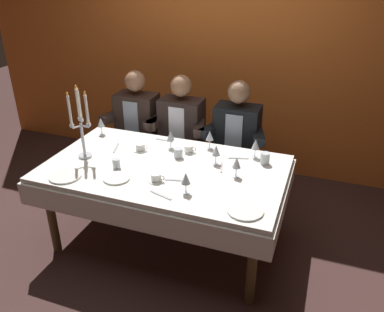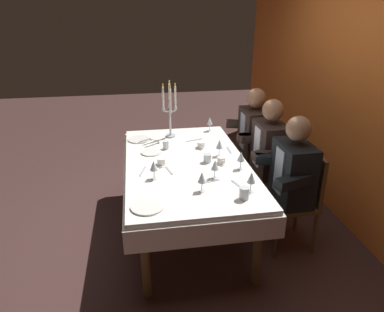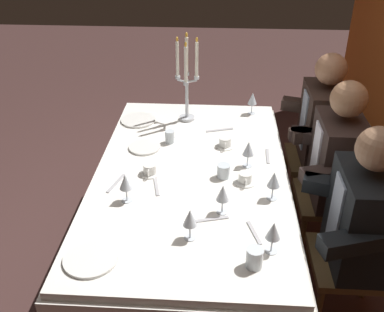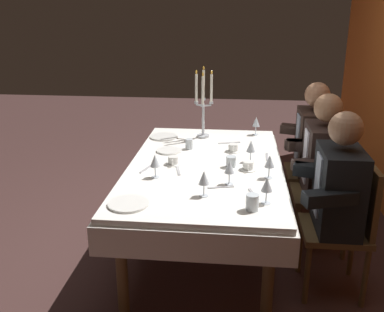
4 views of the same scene
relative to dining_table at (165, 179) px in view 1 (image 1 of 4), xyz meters
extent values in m
plane|color=#402826|center=(0.00, 0.00, -0.62)|extent=(12.00, 12.00, 0.00)
cube|color=orange|center=(0.00, 1.66, 0.73)|extent=(6.00, 0.12, 2.70)
cube|color=white|center=(0.00, 0.00, 0.10)|extent=(1.90, 1.10, 0.04)
cube|color=white|center=(0.00, 0.00, -0.01)|extent=(1.94, 1.14, 0.18)
cylinder|color=brown|center=(-0.83, -0.43, -0.27)|extent=(0.07, 0.07, 0.70)
cylinder|color=brown|center=(0.83, -0.43, -0.27)|extent=(0.07, 0.07, 0.70)
cylinder|color=brown|center=(-0.83, 0.43, -0.27)|extent=(0.07, 0.07, 0.70)
cylinder|color=brown|center=(0.83, 0.43, -0.27)|extent=(0.07, 0.07, 0.70)
cylinder|color=silver|center=(-0.69, -0.07, 0.13)|extent=(0.11, 0.11, 0.02)
cylinder|color=silver|center=(-0.69, -0.07, 0.28)|extent=(0.02, 0.02, 0.28)
cylinder|color=silver|center=(-0.69, -0.07, 0.46)|extent=(0.04, 0.04, 0.02)
cylinder|color=white|center=(-0.69, -0.07, 0.59)|extent=(0.02, 0.02, 0.23)
ellipsoid|color=yellow|center=(-0.69, -0.07, 0.72)|extent=(0.02, 0.02, 0.03)
cylinder|color=silver|center=(-0.65, -0.07, 0.40)|extent=(0.07, 0.01, 0.01)
cylinder|color=silver|center=(-0.62, -0.07, 0.42)|extent=(0.04, 0.04, 0.02)
cylinder|color=white|center=(-0.62, -0.07, 0.55)|extent=(0.02, 0.02, 0.23)
ellipsoid|color=yellow|center=(-0.62, -0.07, 0.68)|extent=(0.02, 0.02, 0.03)
cylinder|color=silver|center=(-0.71, -0.04, 0.40)|extent=(0.05, 0.07, 0.01)
cylinder|color=silver|center=(-0.73, -0.01, 0.42)|extent=(0.04, 0.04, 0.02)
cylinder|color=white|center=(-0.73, -0.01, 0.55)|extent=(0.02, 0.02, 0.23)
ellipsoid|color=yellow|center=(-0.73, -0.01, 0.68)|extent=(0.02, 0.02, 0.03)
cylinder|color=silver|center=(-0.71, -0.10, 0.40)|extent=(0.05, 0.07, 0.01)
cylinder|color=silver|center=(-0.73, -0.14, 0.42)|extent=(0.04, 0.04, 0.02)
cylinder|color=white|center=(-0.73, -0.14, 0.55)|extent=(0.02, 0.02, 0.23)
ellipsoid|color=yellow|center=(-0.73, -0.14, 0.68)|extent=(0.02, 0.02, 0.03)
cylinder|color=white|center=(-0.26, -0.31, 0.13)|extent=(0.20, 0.20, 0.01)
cylinder|color=white|center=(0.75, -0.39, 0.13)|extent=(0.24, 0.24, 0.01)
cylinder|color=white|center=(-0.64, -0.41, 0.13)|extent=(0.24, 0.24, 0.01)
cylinder|color=silver|center=(0.64, 0.41, 0.12)|extent=(0.06, 0.06, 0.00)
cylinder|color=silver|center=(0.64, 0.41, 0.16)|extent=(0.01, 0.01, 0.07)
cone|color=silver|center=(0.64, 0.41, 0.24)|extent=(0.07, 0.07, 0.08)
cylinder|color=silver|center=(0.37, 0.18, 0.12)|extent=(0.06, 0.06, 0.00)
cylinder|color=silver|center=(0.37, 0.18, 0.16)|extent=(0.01, 0.01, 0.07)
cone|color=silver|center=(0.37, 0.18, 0.24)|extent=(0.07, 0.07, 0.08)
cylinder|color=silver|center=(-0.81, 0.39, 0.12)|extent=(0.06, 0.06, 0.00)
cylinder|color=silver|center=(-0.81, 0.39, 0.16)|extent=(0.01, 0.01, 0.07)
cone|color=silver|center=(-0.81, 0.39, 0.24)|extent=(0.07, 0.07, 0.08)
cylinder|color=silver|center=(0.30, -0.31, 0.12)|extent=(0.06, 0.06, 0.00)
cylinder|color=silver|center=(0.30, -0.31, 0.16)|extent=(0.01, 0.01, 0.07)
cone|color=silver|center=(0.30, -0.31, 0.24)|extent=(0.07, 0.07, 0.08)
cylinder|color=#E0D172|center=(0.30, -0.31, 0.22)|extent=(0.04, 0.04, 0.03)
cylinder|color=silver|center=(0.23, 0.45, 0.12)|extent=(0.06, 0.06, 0.00)
cylinder|color=silver|center=(0.23, 0.45, 0.16)|extent=(0.01, 0.01, 0.07)
cone|color=silver|center=(0.23, 0.45, 0.24)|extent=(0.07, 0.07, 0.08)
cylinder|color=silver|center=(0.58, 0.04, 0.12)|extent=(0.06, 0.06, 0.00)
cylinder|color=silver|center=(0.58, 0.04, 0.16)|extent=(0.01, 0.01, 0.07)
cone|color=silver|center=(0.58, 0.04, 0.24)|extent=(0.07, 0.07, 0.08)
cylinder|color=maroon|center=(0.58, 0.04, 0.22)|extent=(0.04, 0.04, 0.03)
cylinder|color=silver|center=(-0.08, 0.33, 0.12)|extent=(0.06, 0.06, 0.00)
cylinder|color=silver|center=(-0.08, 0.33, 0.16)|extent=(0.01, 0.01, 0.07)
cone|color=silver|center=(-0.08, 0.33, 0.24)|extent=(0.07, 0.07, 0.08)
cylinder|color=#E0D172|center=(-0.08, 0.33, 0.22)|extent=(0.04, 0.04, 0.03)
cylinder|color=silver|center=(0.74, 0.32, 0.17)|extent=(0.07, 0.07, 0.10)
cylinder|color=silver|center=(-0.34, -0.16, 0.16)|extent=(0.06, 0.06, 0.08)
cylinder|color=silver|center=(0.04, 0.19, 0.16)|extent=(0.07, 0.07, 0.08)
cylinder|color=white|center=(0.09, 0.31, 0.12)|extent=(0.12, 0.12, 0.01)
cylinder|color=white|center=(0.09, 0.31, 0.15)|extent=(0.08, 0.08, 0.05)
torus|color=white|center=(0.14, 0.31, 0.15)|extent=(0.04, 0.01, 0.04)
cylinder|color=white|center=(0.03, -0.23, 0.12)|extent=(0.12, 0.12, 0.01)
cylinder|color=white|center=(0.03, -0.23, 0.15)|extent=(0.08, 0.08, 0.05)
torus|color=white|center=(0.08, -0.23, 0.15)|extent=(0.04, 0.01, 0.04)
cylinder|color=white|center=(-0.31, 0.20, 0.12)|extent=(0.12, 0.12, 0.01)
cylinder|color=white|center=(-0.31, 0.20, 0.15)|extent=(0.08, 0.08, 0.05)
torus|color=white|center=(-0.26, 0.20, 0.15)|extent=(0.04, 0.01, 0.04)
cube|color=#B7B7BC|center=(0.15, -0.40, 0.12)|extent=(0.19, 0.07, 0.01)
cube|color=#B7B7BC|center=(0.17, -0.18, 0.12)|extent=(0.17, 0.06, 0.01)
cube|color=#B7B7BC|center=(0.43, 0.13, 0.12)|extent=(0.06, 0.17, 0.01)
cube|color=#B7B7BC|center=(0.52, 0.34, 0.12)|extent=(0.17, 0.07, 0.01)
cube|color=#B7B7BC|center=(-0.53, 0.16, 0.12)|extent=(0.08, 0.19, 0.01)
cube|color=#B7B7BC|center=(-0.20, 0.46, 0.12)|extent=(0.17, 0.02, 0.01)
cylinder|color=brown|center=(-0.87, 0.70, -0.41)|extent=(0.04, 0.04, 0.42)
cylinder|color=brown|center=(-0.51, 0.70, -0.41)|extent=(0.04, 0.04, 0.42)
cylinder|color=brown|center=(-0.87, 1.06, -0.41)|extent=(0.04, 0.04, 0.42)
cylinder|color=brown|center=(-0.51, 1.06, -0.41)|extent=(0.04, 0.04, 0.42)
cube|color=brown|center=(-0.69, 0.88, -0.18)|extent=(0.42, 0.42, 0.04)
cube|color=brown|center=(-0.69, 1.07, 0.06)|extent=(0.38, 0.04, 0.44)
cube|color=#30221C|center=(-0.69, 0.88, 0.11)|extent=(0.42, 0.26, 0.54)
cube|color=#8E9BAC|center=(-0.69, 0.75, 0.14)|extent=(0.16, 0.01, 0.40)
sphere|color=#9B6B4C|center=(-0.69, 0.88, 0.51)|extent=(0.21, 0.21, 0.21)
cube|color=#30221C|center=(-0.91, 0.78, 0.15)|extent=(0.19, 0.34, 0.08)
cube|color=#30221C|center=(-0.47, 0.78, 0.15)|extent=(0.19, 0.34, 0.08)
cylinder|color=brown|center=(-0.38, 0.70, -0.41)|extent=(0.04, 0.04, 0.42)
cylinder|color=brown|center=(-0.02, 0.70, -0.41)|extent=(0.04, 0.04, 0.42)
cylinder|color=brown|center=(-0.38, 1.06, -0.41)|extent=(0.04, 0.04, 0.42)
cylinder|color=brown|center=(-0.02, 1.06, -0.41)|extent=(0.04, 0.04, 0.42)
cube|color=brown|center=(-0.20, 0.88, -0.18)|extent=(0.42, 0.42, 0.04)
cube|color=brown|center=(-0.20, 1.07, 0.06)|extent=(0.38, 0.04, 0.44)
cube|color=#2E221F|center=(-0.20, 0.88, 0.11)|extent=(0.42, 0.26, 0.54)
cube|color=white|center=(-0.20, 0.75, 0.14)|extent=(0.16, 0.01, 0.40)
sphere|color=#9C6F4D|center=(-0.20, 0.88, 0.51)|extent=(0.21, 0.21, 0.21)
cube|color=#2E221F|center=(-0.42, 0.78, 0.15)|extent=(0.19, 0.34, 0.08)
cube|color=#2E221F|center=(0.02, 0.78, 0.15)|extent=(0.19, 0.34, 0.08)
cylinder|color=brown|center=(0.19, 0.70, -0.41)|extent=(0.04, 0.04, 0.42)
cylinder|color=brown|center=(0.55, 0.70, -0.41)|extent=(0.04, 0.04, 0.42)
cylinder|color=brown|center=(0.19, 1.06, -0.41)|extent=(0.04, 0.04, 0.42)
cylinder|color=brown|center=(0.55, 1.06, -0.41)|extent=(0.04, 0.04, 0.42)
cube|color=brown|center=(0.37, 0.88, -0.18)|extent=(0.42, 0.42, 0.04)
cube|color=brown|center=(0.37, 1.07, 0.06)|extent=(0.38, 0.04, 0.44)
cube|color=black|center=(0.37, 0.88, 0.11)|extent=(0.42, 0.26, 0.54)
cube|color=#8D9AAD|center=(0.37, 0.75, 0.14)|extent=(0.16, 0.01, 0.40)
sphere|color=#976E50|center=(0.37, 0.88, 0.51)|extent=(0.21, 0.21, 0.21)
cube|color=black|center=(0.15, 0.78, 0.15)|extent=(0.19, 0.34, 0.08)
cube|color=black|center=(0.59, 0.78, 0.15)|extent=(0.19, 0.34, 0.08)
camera|label=1|loc=(1.15, -2.52, 1.60)|focal=36.77mm
camera|label=2|loc=(2.94, -0.43, 1.45)|focal=33.03mm
camera|label=3|loc=(2.20, 0.15, 1.52)|focal=42.22mm
camera|label=4|loc=(3.05, 0.22, 1.23)|focal=41.58mm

